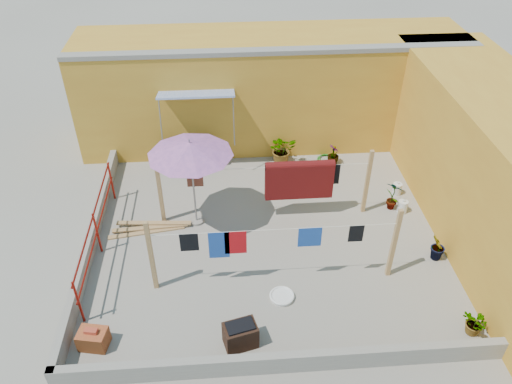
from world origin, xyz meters
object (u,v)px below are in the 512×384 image
at_px(white_basin, 282,296).
at_px(brick_stack, 93,339).
at_px(outdoor_table, 188,147).
at_px(water_jug_b, 397,189).
at_px(brazier, 240,335).
at_px(green_hose, 326,159).
at_px(water_jug_a, 403,206).
at_px(patio_umbrella, 190,149).
at_px(plant_back_a, 282,149).

bearing_deg(white_basin, brick_stack, -166.17).
xyz_separation_m(outdoor_table, water_jug_b, (5.50, -1.75, -0.48)).
bearing_deg(brazier, water_jug_b, 45.46).
bearing_deg(brazier, outdoor_table, 100.59).
xyz_separation_m(brazier, green_hose, (2.80, 6.17, -0.23)).
bearing_deg(outdoor_table, water_jug_a, -24.81).
distance_m(patio_umbrella, water_jug_b, 5.65).
xyz_separation_m(outdoor_table, green_hose, (3.96, 0.00, -0.60)).
relative_size(brick_stack, brazier, 0.85).
height_order(water_jug_a, water_jug_b, water_jug_a).
height_order(water_jug_b, green_hose, water_jug_b).
distance_m(patio_umbrella, plant_back_a, 3.86).
relative_size(patio_umbrella, water_jug_b, 6.96).
height_order(brick_stack, water_jug_a, brick_stack).
bearing_deg(outdoor_table, white_basin, -67.98).
relative_size(water_jug_b, green_hose, 0.70).
height_order(brick_stack, water_jug_b, brick_stack).
bearing_deg(outdoor_table, water_jug_b, -17.66).
relative_size(outdoor_table, green_hose, 3.13).
height_order(white_basin, green_hose, white_basin).
distance_m(water_jug_b, plant_back_a, 3.36).
xyz_separation_m(patio_umbrella, brazier, (0.91, -3.66, -1.84)).
distance_m(white_basin, plant_back_a, 5.15).
bearing_deg(patio_umbrella, green_hose, 34.09).
distance_m(brick_stack, water_jug_b, 8.27).
height_order(patio_umbrella, water_jug_b, patio_umbrella).
bearing_deg(plant_back_a, water_jug_b, -31.57).
height_order(patio_umbrella, white_basin, patio_umbrella).
bearing_deg(brazier, brick_stack, 176.40).
height_order(outdoor_table, brazier, outdoor_table).
bearing_deg(patio_umbrella, water_jug_b, 8.22).
bearing_deg(green_hose, plant_back_a, 180.00).
height_order(brick_stack, white_basin, brick_stack).
bearing_deg(water_jug_a, water_jug_b, 83.43).
bearing_deg(white_basin, water_jug_a, 37.74).
relative_size(green_hose, plant_back_a, 0.62).
bearing_deg(green_hose, brick_stack, -132.78).
distance_m(patio_umbrella, outdoor_table, 2.92).
height_order(brazier, water_jug_b, brazier).
bearing_deg(plant_back_a, green_hose, -0.00).
xyz_separation_m(outdoor_table, white_basin, (2.06, -5.10, -0.59)).
relative_size(patio_umbrella, outdoor_table, 1.55).
xyz_separation_m(brick_stack, water_jug_b, (7.09, 4.25, -0.03)).
height_order(outdoor_table, brick_stack, outdoor_table).
bearing_deg(water_jug_b, outdoor_table, 162.34).
xyz_separation_m(patio_umbrella, water_jug_b, (5.25, 0.76, -1.94)).
relative_size(brazier, plant_back_a, 0.81).
bearing_deg(white_basin, water_jug_b, 44.21).
height_order(outdoor_table, white_basin, outdoor_table).
xyz_separation_m(brazier, white_basin, (0.91, 1.07, -0.22)).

